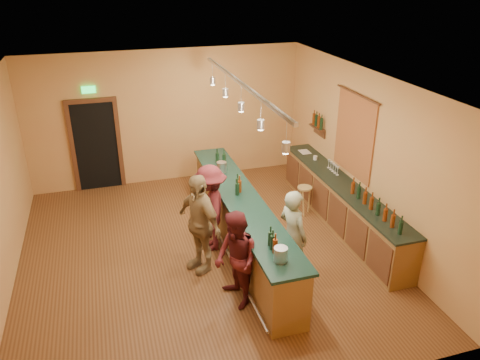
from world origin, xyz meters
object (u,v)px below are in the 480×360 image
object	(u,v)px
back_counter	(341,204)
customer_a	(236,260)
customer_c	(210,208)
bar_stool	(304,193)
bartender	(293,235)
customer_b	(199,223)
tasting_bar	(241,218)

from	to	relation	value
back_counter	customer_a	world-z (taller)	customer_a
customer_c	bar_stool	xyz separation A→B (m)	(2.22, 0.71, -0.35)
customer_c	bar_stool	bearing A→B (deg)	119.22
bartender	bar_stool	world-z (taller)	bartender
customer_b	customer_c	size ratio (longest dim) A/B	1.08
tasting_bar	customer_c	bearing A→B (deg)	166.47
tasting_bar	bar_stool	distance (m)	1.87
bartender	customer_c	size ratio (longest dim) A/B	0.98
back_counter	customer_c	distance (m)	2.77
tasting_bar	customer_c	xyz separation A→B (m)	(-0.55, 0.13, 0.23)
tasting_bar	bartender	world-z (taller)	bartender
back_counter	bar_stool	world-z (taller)	back_counter
bar_stool	customer_c	bearing A→B (deg)	-162.29
bar_stool	back_counter	bearing A→B (deg)	-51.41
back_counter	customer_c	size ratio (longest dim) A/B	2.72
bar_stool	customer_a	bearing A→B (deg)	-132.91
back_counter	bartender	size ratio (longest dim) A/B	2.78
bartender	tasting_bar	bearing A→B (deg)	5.18
back_counter	customer_c	world-z (taller)	customer_c
bar_stool	bartender	bearing A→B (deg)	-119.33
tasting_bar	bar_stool	world-z (taller)	tasting_bar
back_counter	tasting_bar	distance (m)	2.21
tasting_bar	customer_c	world-z (taller)	customer_c
customer_c	bar_stool	world-z (taller)	customer_c
tasting_bar	customer_c	size ratio (longest dim) A/B	3.05
customer_a	customer_c	world-z (taller)	customer_c
customer_a	customer_c	bearing A→B (deg)	170.81
customer_b	bar_stool	xyz separation A→B (m)	(2.56, 1.30, -0.41)
bartender	customer_a	distance (m)	1.17
customer_a	customer_b	size ratio (longest dim) A/B	0.88
back_counter	tasting_bar	bearing A→B (deg)	-175.28
customer_a	customer_b	bearing A→B (deg)	-171.80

